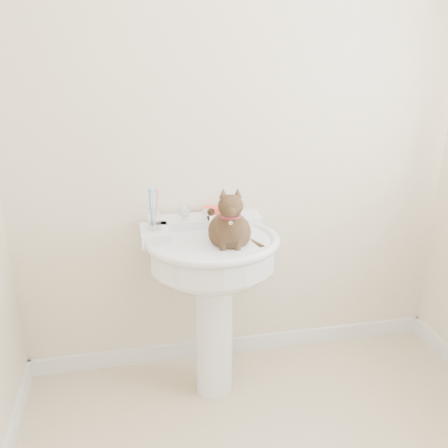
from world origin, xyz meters
TOP-DOWN VIEW (x-y plane):
  - wall_back at (0.00, 1.10)m, footprint 2.20×0.00m
  - baseboard_back at (0.00, 1.09)m, footprint 2.20×0.02m
  - pedestal_sink at (-0.18, 0.81)m, footprint 0.61×0.60m
  - faucet at (-0.18, 0.96)m, footprint 0.28×0.12m
  - soap_bar at (-0.14, 1.05)m, footprint 0.10×0.07m
  - toothbrush_cup at (-0.43, 0.87)m, footprint 0.07×0.07m
  - cat at (-0.11, 0.75)m, footprint 0.20×0.26m

SIDE VIEW (x-z plane):
  - baseboard_back at x=0.00m, z-range 0.00..0.09m
  - pedestal_sink at x=-0.18m, z-range 0.24..1.08m
  - soap_bar at x=-0.14m, z-range 0.84..0.87m
  - cat at x=-0.11m, z-range 0.69..1.06m
  - faucet at x=-0.18m, z-range 0.81..0.95m
  - toothbrush_cup at x=-0.43m, z-range 0.80..0.98m
  - wall_back at x=0.00m, z-range 0.00..2.50m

